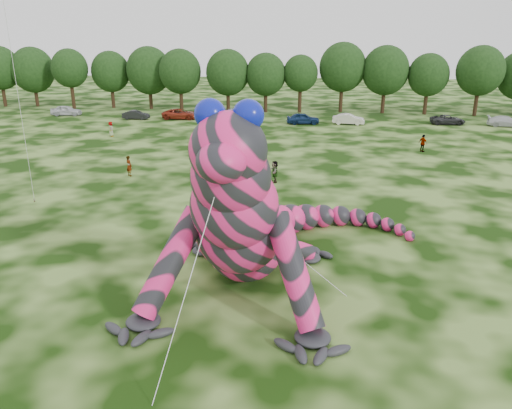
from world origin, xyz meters
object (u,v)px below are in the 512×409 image
at_px(car_6, 448,120).
at_px(tree_5, 149,78).
at_px(tree_13, 479,81).
at_px(tree_12, 427,84).
at_px(tree_4, 111,80).
at_px(spectator_4, 111,129).
at_px(tree_1, 1,76).
at_px(spectator_3, 423,143).
at_px(tree_7, 228,81).
at_px(tree_8, 266,83).
at_px(car_4, 303,118).
at_px(spectator_1, 197,159).
at_px(tree_10, 342,77).
at_px(car_1, 136,115).
at_px(tree_11, 385,80).
at_px(tree_3, 71,79).
at_px(car_3, 239,114).
at_px(spectator_5, 275,172).
at_px(car_5, 348,119).
at_px(inflatable_gecko, 250,183).
at_px(tree_9, 300,84).
at_px(car_2, 181,114).
at_px(tree_6, 180,80).
at_px(tree_2, 34,77).
at_px(car_0, 66,110).
at_px(car_7, 506,121).

bearing_deg(car_6, tree_5, 74.37).
bearing_deg(tree_13, tree_12, 175.08).
distance_m(tree_4, spectator_4, 24.97).
bearing_deg(tree_1, spectator_3, -22.60).
distance_m(tree_7, tree_8, 5.87).
bearing_deg(car_4, spectator_1, 152.20).
bearing_deg(car_4, tree_10, -32.85).
relative_size(tree_5, car_1, 2.57).
height_order(tree_8, tree_11, tree_11).
bearing_deg(tree_1, tree_3, -4.45).
bearing_deg(tree_1, car_4, -12.43).
distance_m(tree_1, car_1, 28.62).
bearing_deg(car_6, car_1, 87.73).
relative_size(car_3, spectator_5, 2.86).
height_order(tree_13, car_5, tree_13).
bearing_deg(tree_8, tree_1, 178.62).
relative_size(tree_4, spectator_3, 4.99).
distance_m(inflatable_gecko, car_6, 51.13).
bearing_deg(tree_12, inflatable_gecko, -109.35).
distance_m(car_1, spectator_3, 40.18).
height_order(tree_3, tree_11, tree_11).
bearing_deg(spectator_3, spectator_4, 43.61).
relative_size(car_1, spectator_1, 2.32).
xyz_separation_m(tree_13, car_4, (-25.21, -10.16, -4.31)).
height_order(car_1, car_5, car_5).
bearing_deg(tree_4, spectator_4, -68.59).
bearing_deg(tree_4, tree_9, -2.55).
xyz_separation_m(tree_11, car_2, (-29.42, -9.25, -4.31)).
bearing_deg(car_6, spectator_1, 129.17).
bearing_deg(tree_10, tree_12, -3.80).
bearing_deg(spectator_4, inflatable_gecko, -178.29).
xyz_separation_m(tree_3, tree_9, (36.78, 0.28, -0.38)).
distance_m(tree_6, spectator_1, 35.81).
height_order(tree_2, tree_4, tree_2).
relative_size(car_0, car_1, 1.16).
distance_m(tree_5, car_1, 11.39).
relative_size(car_1, car_5, 0.89).
bearing_deg(tree_3, car_4, -15.02).
relative_size(tree_12, tree_13, 0.89).
bearing_deg(tree_10, car_3, -149.26).
xyz_separation_m(tree_2, tree_9, (44.08, -1.42, -0.48)).
bearing_deg(car_4, tree_12, -66.82).
bearing_deg(car_1, spectator_3, -113.39).
relative_size(tree_4, car_5, 2.11).
bearing_deg(car_1, car_6, -88.20).
xyz_separation_m(tree_3, car_3, (28.42, -7.23, -3.97)).
relative_size(tree_13, spectator_3, 5.58).
xyz_separation_m(tree_13, car_7, (1.52, -8.94, -4.37)).
distance_m(tree_6, tree_9, 18.64).
xyz_separation_m(tree_12, car_3, (-27.31, -7.90, -3.73)).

